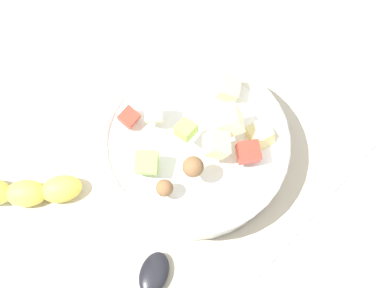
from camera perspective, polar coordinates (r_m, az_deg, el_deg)
The scene contains 4 objects.
ground_plane at distance 0.82m, azimuth 0.21°, elevation -0.06°, with size 2.40×2.40×0.00m, color silver.
placemat at distance 0.82m, azimuth 0.21°, elevation 0.03°, with size 0.45×0.38×0.01m, color #BCB299.
salad_bowl at distance 0.77m, azimuth 0.05°, elevation -0.20°, with size 0.26×0.26×0.11m.
banana_whole at distance 0.80m, azimuth -15.97°, elevation -4.49°, with size 0.13×0.13×0.04m.
Camera 1 is at (0.26, 0.24, 0.74)m, focal length 54.24 mm.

